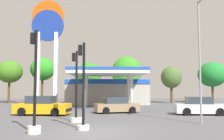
# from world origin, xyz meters

# --- Properties ---
(ground_plane) EXTENTS (90.00, 90.00, 0.00)m
(ground_plane) POSITION_xyz_m (0.00, 0.00, 0.00)
(ground_plane) COLOR #56565B
(ground_plane) RESTS_ON ground
(gas_station) EXTENTS (11.53, 14.08, 4.50)m
(gas_station) POSITION_xyz_m (0.66, 22.97, 2.11)
(gas_station) COLOR #ADA89E
(gas_station) RESTS_ON ground
(station_pole_sign) EXTENTS (3.79, 0.56, 12.78)m
(station_pole_sign) POSITION_xyz_m (-6.50, 16.66, 8.09)
(station_pole_sign) COLOR white
(station_pole_sign) RESTS_ON ground
(car_0) EXTENTS (4.26, 2.63, 1.42)m
(car_0) POSITION_xyz_m (1.43, 10.22, 0.64)
(car_0) COLOR black
(car_0) RESTS_ON ground
(car_1) EXTENTS (4.67, 2.48, 1.60)m
(car_1) POSITION_xyz_m (-4.82, 8.41, 0.72)
(car_1) COLOR black
(car_1) RESTS_ON ground
(car_2) EXTENTS (4.41, 2.34, 1.51)m
(car_2) POSITION_xyz_m (8.46, 8.34, 0.68)
(car_2) COLOR black
(car_2) RESTS_ON ground
(traffic_signal_0) EXTENTS (0.65, 0.68, 4.67)m
(traffic_signal_0) POSITION_xyz_m (-0.74, 0.78, 1.63)
(traffic_signal_0) COLOR silver
(traffic_signal_0) RESTS_ON ground
(traffic_signal_1) EXTENTS (0.76, 0.76, 4.67)m
(traffic_signal_1) POSITION_xyz_m (-1.49, 3.80, 1.30)
(traffic_signal_1) COLOR silver
(traffic_signal_1) RESTS_ON ground
(traffic_signal_3) EXTENTS (0.65, 0.68, 5.09)m
(traffic_signal_3) POSITION_xyz_m (-3.01, -0.32, 1.53)
(traffic_signal_3) COLOR silver
(traffic_signal_3) RESTS_ON ground
(tree_0) EXTENTS (3.96, 3.96, 6.66)m
(tree_0) POSITION_xyz_m (-14.63, 26.37, 4.87)
(tree_0) COLOR brown
(tree_0) RESTS_ON ground
(tree_1) EXTENTS (3.86, 3.86, 7.25)m
(tree_1) POSITION_xyz_m (-9.79, 27.46, 5.37)
(tree_1) COLOR brown
(tree_1) RESTS_ON ground
(tree_2) EXTENTS (3.97, 3.97, 6.22)m
(tree_2) POSITION_xyz_m (-2.23, 25.77, 4.45)
(tree_2) COLOR brown
(tree_2) RESTS_ON ground
(tree_3) EXTENTS (4.64, 4.64, 7.21)m
(tree_3) POSITION_xyz_m (3.64, 25.52, 4.79)
(tree_3) COLOR brown
(tree_3) RESTS_ON ground
(tree_4) EXTENTS (3.21, 3.21, 5.73)m
(tree_4) POSITION_xyz_m (10.68, 25.94, 3.99)
(tree_4) COLOR brown
(tree_4) RESTS_ON ground
(tree_5) EXTENTS (4.32, 4.32, 6.35)m
(tree_5) POSITION_xyz_m (16.92, 25.40, 4.42)
(tree_5) COLOR brown
(tree_5) RESTS_ON ground
(corner_streetlamp) EXTENTS (0.24, 1.48, 7.77)m
(corner_streetlamp) POSITION_xyz_m (6.38, 2.56, 4.61)
(corner_streetlamp) COLOR gray
(corner_streetlamp) RESTS_ON ground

